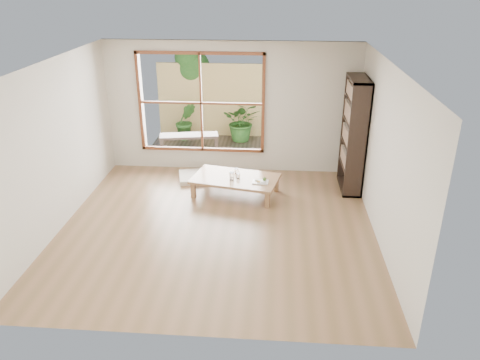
% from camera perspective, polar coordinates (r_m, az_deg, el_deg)
% --- Properties ---
extents(ground, '(5.00, 5.00, 0.00)m').
position_cam_1_polar(ground, '(7.62, -2.74, -5.68)').
color(ground, '#946B4A').
rests_on(ground, ground).
extents(low_table, '(1.69, 1.17, 0.34)m').
position_cam_1_polar(low_table, '(8.56, -0.56, 0.08)').
color(low_table, '#AA8052').
rests_on(low_table, ground).
extents(floor_cushion, '(0.76, 0.76, 0.09)m').
position_cam_1_polar(floor_cushion, '(9.34, -5.45, 0.40)').
color(floor_cushion, silver).
rests_on(floor_cushion, ground).
extents(bookshelf, '(0.34, 0.94, 2.10)m').
position_cam_1_polar(bookshelf, '(8.82, 13.68, 5.34)').
color(bookshelf, black).
rests_on(bookshelf, ground).
extents(glass_tall, '(0.08, 0.08, 0.15)m').
position_cam_1_polar(glass_tall, '(8.42, -1.02, 0.49)').
color(glass_tall, silver).
rests_on(glass_tall, low_table).
extents(glass_mid, '(0.07, 0.07, 0.09)m').
position_cam_1_polar(glass_mid, '(8.49, -0.23, 0.51)').
color(glass_mid, silver).
rests_on(glass_mid, low_table).
extents(glass_short, '(0.07, 0.07, 0.10)m').
position_cam_1_polar(glass_short, '(8.70, -0.40, 1.12)').
color(glass_short, silver).
rests_on(glass_short, low_table).
extents(glass_small, '(0.07, 0.07, 0.09)m').
position_cam_1_polar(glass_small, '(8.56, -1.01, 0.68)').
color(glass_small, silver).
rests_on(glass_small, low_table).
extents(food_tray, '(0.29, 0.22, 0.09)m').
position_cam_1_polar(food_tray, '(8.35, 2.60, -0.15)').
color(food_tray, white).
rests_on(food_tray, low_table).
extents(deck, '(2.80, 2.00, 0.05)m').
position_cam_1_polar(deck, '(10.90, -3.59, 3.74)').
color(deck, '#352F26').
rests_on(deck, ground).
extents(garden_bench, '(1.35, 0.61, 0.41)m').
position_cam_1_polar(garden_bench, '(10.61, -6.24, 5.23)').
color(garden_bench, black).
rests_on(garden_bench, deck).
extents(bamboo_fence, '(2.80, 0.06, 1.80)m').
position_cam_1_polar(bamboo_fence, '(11.58, -3.03, 9.64)').
color(bamboo_fence, tan).
rests_on(bamboo_fence, ground).
extents(shrub_right, '(0.88, 0.77, 0.96)m').
position_cam_1_polar(shrub_right, '(11.27, 0.28, 7.18)').
color(shrub_right, '#315B21').
rests_on(shrub_right, deck).
extents(shrub_left, '(0.61, 0.55, 0.91)m').
position_cam_1_polar(shrub_left, '(11.46, -6.62, 7.18)').
color(shrub_left, '#315B21').
rests_on(shrub_left, deck).
extents(garden_tree, '(1.04, 0.85, 2.22)m').
position_cam_1_polar(garden_tree, '(11.82, -6.27, 13.44)').
color(garden_tree, '#4C3D2D').
rests_on(garden_tree, ground).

